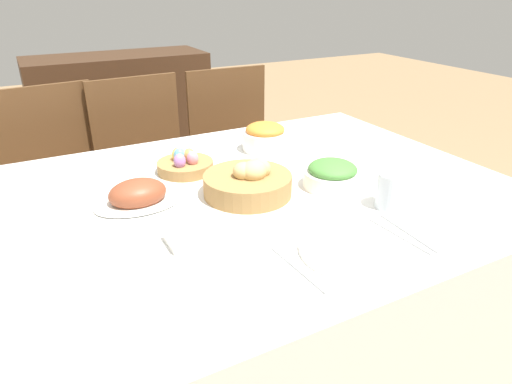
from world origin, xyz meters
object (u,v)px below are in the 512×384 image
Objects in this scene: egg_basket at (185,164)px; fork at (298,268)px; sideboard at (124,124)px; bread_basket at (249,181)px; dinner_plate at (352,250)px; spoon at (409,233)px; green_salad_bowl at (332,175)px; chair_far_right at (238,157)px; drinking_cup at (391,191)px; chair_far_center at (149,173)px; knife at (400,236)px; carrot_bowl at (265,137)px; chair_far_left at (63,189)px; butter_dish at (195,235)px; ham_platter at (138,195)px.

fork is at bearing -87.91° from egg_basket.
sideboard reaches higher than bread_basket.
spoon is at bearing 0.00° from dinner_plate.
green_salad_bowl reaches higher than egg_basket.
drinking_cup is (-0.10, -1.17, 0.31)m from chair_far_right.
drinking_cup is at bearing -75.94° from chair_far_center.
dinner_plate is at bearing 176.86° from knife.
dinner_plate is at bearing -102.94° from carrot_bowl.
chair_far_right is at bearing 80.91° from green_salad_bowl.
fork is 1.00× the size of spoon.
sideboard is 2.06m from green_salad_bowl.
chair_far_right reaches higher than sideboard.
chair_far_left reaches higher than egg_basket.
carrot_bowl reaches higher than drinking_cup.
chair_far_center is at bearing 98.75° from knife.
carrot_bowl is at bearing -48.35° from chair_far_left.
fork is 0.32m from spoon.
sideboard is 2.36m from knife.
carrot_bowl is 1.67× the size of drinking_cup.
egg_basket reaches higher than spoon.
butter_dish reaches higher than fork.
chair_far_center is at bearing 115.62° from carrot_bowl.
chair_far_right is at bearing -71.86° from sideboard.
green_salad_bowl is (0.69, -0.98, 0.30)m from chair_far_left.
fork is at bearing -108.80° from chair_far_right.
dinner_plate is at bearing -3.14° from fork.
chair_far_right is at bearing 85.18° from drinking_cup.
spoon is (0.35, -0.64, -0.02)m from egg_basket.
sideboard reaches higher than ham_platter.
chair_far_center reaches higher than spoon.
chair_far_right is 4.62× the size of fork.
chair_far_center reaches higher than drinking_cup.
fork is 1.00× the size of knife.
spoon is 0.15m from drinking_cup.
egg_basket is (-0.51, -0.66, 0.28)m from chair_far_right.
carrot_bowl reaches higher than dinner_plate.
chair_far_left reaches higher than butter_dish.
chair_far_right is at bearing 66.49° from fork.
chair_far_left is 3.78× the size of dinner_plate.
green_salad_bowl is 0.37m from dinner_plate.
drinking_cup reaches higher than fork.
chair_far_right is 0.88m from egg_basket.
sideboard is at bearing 82.13° from butter_dish.
chair_far_left reaches higher than spoon.
chair_far_right is 4.62× the size of spoon.
drinking_cup is at bearing -72.56° from green_salad_bowl.
fork is 0.29m from knife.
egg_basket is 0.73× the size of ham_platter.
chair_far_right is 1.37m from dinner_plate.
chair_far_left reaches higher than fork.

